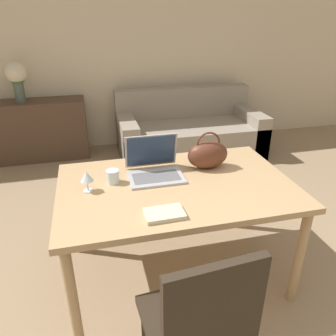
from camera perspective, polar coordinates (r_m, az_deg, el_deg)
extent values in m
cube|color=beige|center=(4.57, -9.23, 20.34)|extent=(10.00, 0.06, 2.70)
cube|color=tan|center=(2.12, 1.47, -3.25)|extent=(1.50, 0.97, 0.04)
cylinder|color=tan|center=(1.97, -16.30, -21.03)|extent=(0.06, 0.06, 0.71)
cylinder|color=tan|center=(2.29, 21.85, -14.25)|extent=(0.06, 0.06, 0.71)
cylinder|color=tan|center=(2.63, -15.99, -7.66)|extent=(0.06, 0.06, 0.71)
cylinder|color=tan|center=(2.88, 12.57, -4.13)|extent=(0.06, 0.06, 0.71)
cube|color=#2D2319|center=(1.71, 4.13, -25.27)|extent=(0.48, 0.48, 0.05)
cube|color=#2D2319|center=(1.39, 7.97, -24.09)|extent=(0.42, 0.08, 0.50)
cylinder|color=#2D2319|center=(1.96, -4.03, -26.79)|extent=(0.04, 0.04, 0.40)
cylinder|color=#2D2319|center=(2.04, 7.00, -24.03)|extent=(0.04, 0.04, 0.40)
cube|color=gray|center=(4.39, 3.76, 5.08)|extent=(1.85, 0.93, 0.42)
cube|color=gray|center=(4.61, 2.53, 11.43)|extent=(1.85, 0.20, 0.40)
cube|color=gray|center=(4.21, -7.08, 5.00)|extent=(0.20, 0.93, 0.56)
cube|color=gray|center=(4.68, 13.58, 6.60)|extent=(0.20, 0.93, 0.56)
cube|color=#4C3828|center=(4.53, -22.84, 5.98)|extent=(1.40, 0.40, 0.75)
cube|color=#ADADB2|center=(2.18, -2.08, -1.66)|extent=(0.36, 0.25, 0.02)
cube|color=slate|center=(2.17, -2.05, -1.54)|extent=(0.31, 0.16, 0.00)
cube|color=#ADADB2|center=(2.26, -2.98, 3.05)|extent=(0.36, 0.06, 0.25)
cube|color=#23334C|center=(2.26, -2.94, 3.02)|extent=(0.33, 0.06, 0.22)
cylinder|color=silver|center=(2.14, -9.59, -1.47)|extent=(0.08, 0.08, 0.09)
cylinder|color=silver|center=(2.09, -13.72, -3.84)|extent=(0.06, 0.06, 0.01)
cylinder|color=silver|center=(2.07, -13.82, -2.98)|extent=(0.01, 0.01, 0.07)
cone|color=silver|center=(2.04, -14.01, -1.41)|extent=(0.08, 0.08, 0.06)
ellipsoid|color=#592D1E|center=(2.31, 6.94, 2.29)|extent=(0.29, 0.16, 0.20)
torus|color=#592D1E|center=(2.28, 7.05, 4.21)|extent=(0.17, 0.01, 0.17)
cylinder|color=#47564C|center=(4.39, -24.45, 12.03)|extent=(0.12, 0.12, 0.26)
sphere|color=#3D6B38|center=(4.36, -24.87, 14.21)|extent=(0.18, 0.18, 0.18)
sphere|color=beige|center=(4.35, -24.99, 14.84)|extent=(0.25, 0.25, 0.25)
cube|color=beige|center=(1.80, -0.64, -7.96)|extent=(0.22, 0.15, 0.02)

